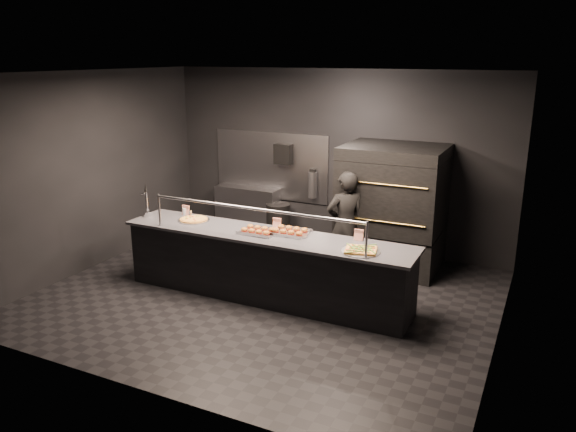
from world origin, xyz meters
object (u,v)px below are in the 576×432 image
object	(u,v)px
pizza_oven	(392,207)
round_pizza	(194,219)
square_pizza	(361,250)
fire_extinguisher	(313,184)
worker	(345,225)
slider_tray_b	(290,231)
prep_shelf	(248,211)
beer_tap	(147,207)
service_counter	(265,266)
slider_tray_a	(258,231)
trash_bin	(278,223)
towel_dispenser	(284,154)

from	to	relation	value
pizza_oven	round_pizza	world-z (taller)	pizza_oven
round_pizza	square_pizza	xyz separation A→B (m)	(2.59, -0.22, 0.00)
fire_extinguisher	worker	distance (m)	1.63
slider_tray_b	worker	distance (m)	1.12
prep_shelf	beer_tap	size ratio (longest dim) A/B	2.38
pizza_oven	square_pizza	world-z (taller)	pizza_oven
round_pizza	worker	bearing A→B (deg)	29.49
beer_tap	fire_extinguisher	bearing A→B (deg)	56.58
square_pizza	pizza_oven	bearing A→B (deg)	95.07
service_counter	square_pizza	distance (m)	1.46
slider_tray_a	trash_bin	size ratio (longest dim) A/B	0.72
towel_dispenser	slider_tray_a	distance (m)	2.60
towel_dispenser	worker	world-z (taller)	towel_dispenser
prep_shelf	towel_dispenser	xyz separation A→B (m)	(0.70, 0.07, 1.10)
slider_tray_b	round_pizza	bearing A→B (deg)	-177.95
towel_dispenser	trash_bin	world-z (taller)	towel_dispenser
fire_extinguisher	worker	world-z (taller)	worker
slider_tray_a	fire_extinguisher	bearing A→B (deg)	95.92
prep_shelf	square_pizza	size ratio (longest dim) A/B	2.52
prep_shelf	slider_tray_a	size ratio (longest dim) A/B	2.39
square_pizza	fire_extinguisher	bearing A→B (deg)	124.45
prep_shelf	round_pizza	xyz separation A→B (m)	(0.39, -2.22, 0.49)
worker	slider_tray_a	bearing A→B (deg)	14.89
fire_extinguisher	round_pizza	size ratio (longest dim) A/B	1.11
prep_shelf	slider_tray_b	xyz separation A→B (m)	(1.90, -2.17, 0.50)
service_counter	pizza_oven	xyz separation A→B (m)	(1.20, 1.90, 0.50)
fire_extinguisher	prep_shelf	bearing A→B (deg)	-176.34
prep_shelf	round_pizza	size ratio (longest dim) A/B	2.63
round_pizza	worker	distance (m)	2.21
fire_extinguisher	beer_tap	distance (m)	2.91
pizza_oven	prep_shelf	size ratio (longest dim) A/B	1.59
beer_tap	trash_bin	distance (m)	2.54
prep_shelf	trash_bin	bearing A→B (deg)	-11.92
prep_shelf	round_pizza	bearing A→B (deg)	-80.11
service_counter	slider_tray_b	distance (m)	0.59
service_counter	slider_tray_a	xyz separation A→B (m)	(-0.10, -0.01, 0.49)
towel_dispenser	slider_tray_b	distance (m)	2.61
pizza_oven	prep_shelf	bearing A→B (deg)	171.46
prep_shelf	worker	size ratio (longest dim) A/B	0.74
beer_tap	slider_tray_a	xyz separation A→B (m)	(1.85, 0.02, -0.11)
towel_dispenser	service_counter	bearing A→B (deg)	-69.37
service_counter	fire_extinguisher	world-z (taller)	service_counter
slider_tray_a	towel_dispenser	bearing A→B (deg)	108.44
trash_bin	worker	bearing A→B (deg)	-31.72
towel_dispenser	slider_tray_a	world-z (taller)	towel_dispenser
service_counter	square_pizza	size ratio (longest dim) A/B	8.61
beer_tap	round_pizza	xyz separation A→B (m)	(0.74, 0.12, -0.13)
pizza_oven	fire_extinguisher	size ratio (longest dim) A/B	3.78
slider_tray_a	slider_tray_b	size ratio (longest dim) A/B	0.88
towel_dispenser	beer_tap	size ratio (longest dim) A/B	0.70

